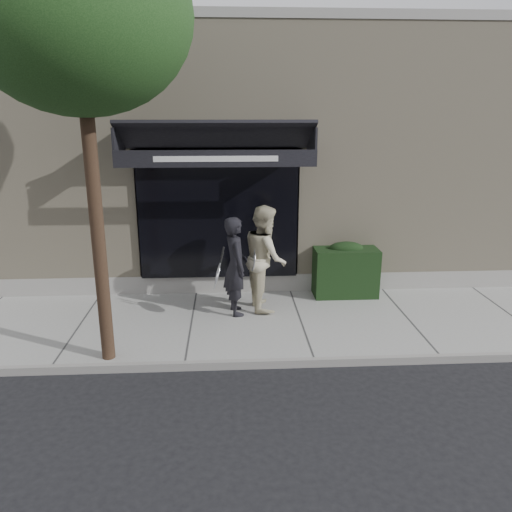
{
  "coord_description": "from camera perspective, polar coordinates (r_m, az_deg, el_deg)",
  "views": [
    {
      "loc": [
        -1.31,
        -8.46,
        3.82
      ],
      "look_at": [
        -0.79,
        0.6,
        1.18
      ],
      "focal_mm": 35.0,
      "sensor_mm": 36.0,
      "label": 1
    }
  ],
  "objects": [
    {
      "name": "street_tree",
      "position": [
        7.5,
        -19.68,
        24.27
      ],
      "size": [
        3.0,
        3.0,
        6.28
      ],
      "color": "black",
      "rests_on": "ground"
    },
    {
      "name": "curb",
      "position": [
        7.97,
        6.69,
        -11.95
      ],
      "size": [
        20.0,
        0.1,
        0.14
      ],
      "primitive_type": "cube",
      "color": "gray",
      "rests_on": "ground"
    },
    {
      "name": "building_facade",
      "position": [
        13.52,
        2.28,
        11.63
      ],
      "size": [
        14.3,
        8.04,
        5.64
      ],
      "color": "#C1B293",
      "rests_on": "ground"
    },
    {
      "name": "sidewalk",
      "position": [
        9.35,
        5.07,
        -7.54
      ],
      "size": [
        20.0,
        3.0,
        0.12
      ],
      "primitive_type": "cube",
      "color": "gray",
      "rests_on": "ground"
    },
    {
      "name": "ground",
      "position": [
        9.37,
        5.07,
        -7.88
      ],
      "size": [
        80.0,
        80.0,
        0.0
      ],
      "primitive_type": "plane",
      "color": "black",
      "rests_on": "ground"
    },
    {
      "name": "hedge",
      "position": [
        10.49,
        10.14,
        -1.56
      ],
      "size": [
        1.3,
        0.7,
        1.14
      ],
      "color": "black",
      "rests_on": "sidewalk"
    },
    {
      "name": "pedestrian_front",
      "position": [
        9.27,
        -2.37,
        -1.16
      ],
      "size": [
        0.74,
        0.88,
        1.86
      ],
      "color": "black",
      "rests_on": "sidewalk"
    },
    {
      "name": "pedestrian_back",
      "position": [
        9.52,
        1.05,
        -0.17
      ],
      "size": [
        0.85,
        1.05,
        2.02
      ],
      "color": "beige",
      "rests_on": "sidewalk"
    }
  ]
}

